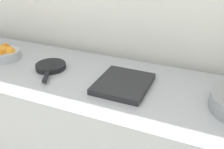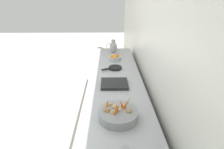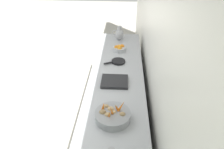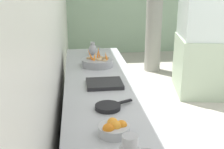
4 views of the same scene
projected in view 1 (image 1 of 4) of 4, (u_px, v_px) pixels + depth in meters
prep_counter at (115, 139)px, 1.76m from camera, size 0.73×3.24×0.88m
orange_bowl at (5, 53)px, 1.85m from camera, size 0.21×0.21×0.10m
counter_sink_basin at (123, 84)px, 1.51m from camera, size 0.34×0.30×0.04m
skillet_on_counter at (51, 67)px, 1.72m from camera, size 0.31×0.21×0.03m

